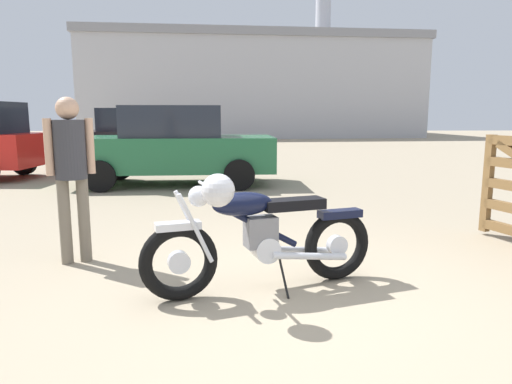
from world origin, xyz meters
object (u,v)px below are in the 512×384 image
bystander (71,163)px  white_estate_far (174,146)px  red_hatchback_near (141,138)px  vintage_motorcycle (258,235)px

bystander → white_estate_far: white_estate_far is taller
red_hatchback_near → white_estate_far: same height
bystander → red_hatchback_near: size_ratio=0.38×
red_hatchback_near → white_estate_far: size_ratio=1.02×
bystander → white_estate_far: 5.30m
vintage_motorcycle → white_estate_far: 6.33m
vintage_motorcycle → red_hatchback_near: 10.21m
vintage_motorcycle → red_hatchback_near: bearing=-90.6°
bystander → red_hatchback_near: 8.99m
vintage_motorcycle → bystander: bearing=-42.6°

